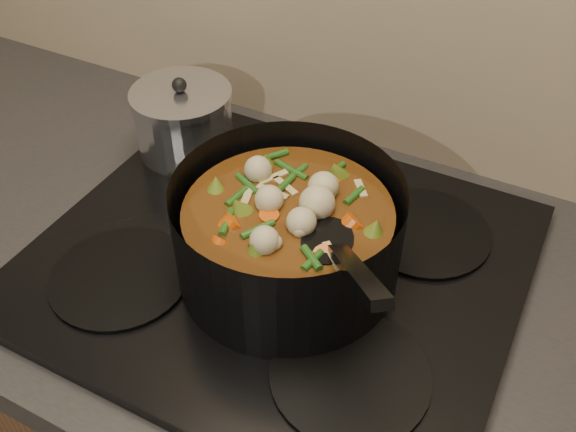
% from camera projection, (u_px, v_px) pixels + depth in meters
% --- Properties ---
extents(stovetop, '(0.62, 0.54, 0.03)m').
position_uv_depth(stovetop, '(278.00, 260.00, 0.86)').
color(stovetop, black).
rests_on(stovetop, counter).
extents(stockpot, '(0.37, 0.37, 0.21)m').
position_uv_depth(stockpot, '(288.00, 235.00, 0.79)').
color(stockpot, black).
rests_on(stockpot, stovetop).
extents(saucepan, '(0.16, 0.16, 0.13)m').
position_uv_depth(saucepan, '(184.00, 121.00, 1.00)').
color(saucepan, silver).
rests_on(saucepan, stovetop).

